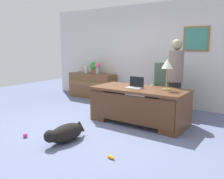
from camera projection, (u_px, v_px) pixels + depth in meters
ground_plane at (93, 128)px, 4.72m from camera, size 12.00×12.00×0.00m
back_wall at (154, 55)px, 6.58m from camera, size 7.00×0.16×2.70m
desk at (139, 104)px, 4.99m from camera, size 1.94×0.90×0.73m
credenza at (92, 85)px, 7.52m from camera, size 1.52×0.50×0.75m
armchair at (164, 92)px, 5.67m from camera, size 0.60×0.59×1.19m
person_standing at (175, 79)px, 5.19m from camera, size 0.32×0.32×1.72m
dog_lying at (65, 133)px, 4.02m from camera, size 0.34×0.85×0.30m
laptop at (135, 85)px, 4.97m from camera, size 0.32×0.22×0.22m
desk_lamp at (167, 66)px, 4.65m from camera, size 0.22×0.22×0.60m
vase_with_flowers at (97, 67)px, 7.30m from camera, size 0.17×0.17×0.35m
vase_empty at (86, 69)px, 7.56m from camera, size 0.12×0.12×0.22m
potted_plant at (94, 67)px, 7.37m from camera, size 0.24×0.24×0.36m
dog_toy_ball at (25, 135)px, 4.24m from camera, size 0.08×0.08×0.08m
dog_toy_bone at (111, 157)px, 3.45m from camera, size 0.15×0.08×0.05m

